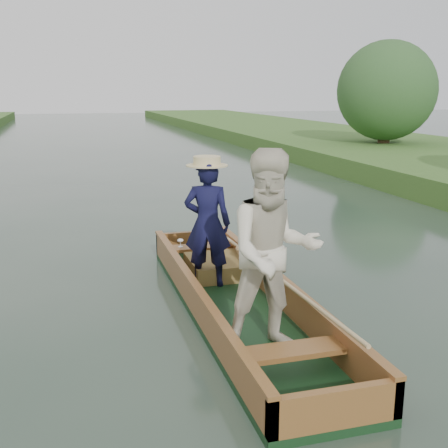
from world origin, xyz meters
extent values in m
plane|color=#283D30|center=(0.00, 0.00, 0.00)|extent=(120.00, 120.00, 0.00)
cylinder|color=#47331E|center=(9.80, 13.02, 1.06)|extent=(0.44, 0.44, 2.13)
sphere|color=#274D1F|center=(9.80, 13.02, 2.53)|extent=(3.65, 3.65, 3.65)
sphere|color=#274D1F|center=(10.40, 13.32, 2.13)|extent=(2.20, 2.20, 2.20)
cube|color=black|center=(0.00, 0.00, 0.04)|extent=(1.10, 5.00, 0.08)
cube|color=brown|center=(-0.51, 0.00, 0.24)|extent=(0.08, 5.00, 0.32)
cube|color=brown|center=(0.51, 0.00, 0.24)|extent=(0.08, 5.00, 0.32)
cube|color=brown|center=(0.00, 2.46, 0.24)|extent=(1.10, 0.08, 0.32)
cube|color=brown|center=(0.00, -2.46, 0.24)|extent=(1.10, 0.08, 0.32)
cube|color=brown|center=(-0.51, 0.00, 0.42)|extent=(0.10, 5.00, 0.04)
cube|color=brown|center=(0.51, 0.00, 0.42)|extent=(0.10, 5.00, 0.04)
cube|color=brown|center=(0.00, 1.90, 0.30)|extent=(0.94, 0.30, 0.05)
cube|color=brown|center=(0.00, -1.60, 0.30)|extent=(0.94, 0.30, 0.05)
imported|color=black|center=(-0.13, 0.90, 0.90)|extent=(0.70, 0.58, 1.63)
cylinder|color=beige|center=(-0.13, 0.90, 1.67)|extent=(0.52, 0.52, 0.12)
imported|color=beige|center=(0.01, -1.08, 1.06)|extent=(1.01, 0.82, 1.96)
cube|color=#92592F|center=(0.14, 1.26, 0.19)|extent=(0.85, 0.90, 0.22)
sphere|color=tan|center=(0.46, 1.16, 0.42)|extent=(0.23, 0.23, 0.23)
sphere|color=tan|center=(0.46, 1.15, 0.60)|extent=(0.17, 0.17, 0.17)
sphere|color=tan|center=(0.39, 1.15, 0.67)|extent=(0.06, 0.06, 0.06)
sphere|color=tan|center=(0.52, 1.15, 0.67)|extent=(0.06, 0.06, 0.06)
sphere|color=tan|center=(0.46, 1.08, 0.58)|extent=(0.07, 0.07, 0.07)
sphere|color=tan|center=(0.35, 1.14, 0.46)|extent=(0.08, 0.08, 0.08)
sphere|color=tan|center=(0.56, 1.14, 0.46)|extent=(0.08, 0.08, 0.08)
sphere|color=tan|center=(0.40, 1.13, 0.33)|extent=(0.09, 0.09, 0.09)
sphere|color=tan|center=(0.51, 1.13, 0.33)|extent=(0.09, 0.09, 0.09)
cylinder|color=silver|center=(-0.29, 1.90, 0.33)|extent=(0.07, 0.07, 0.01)
cylinder|color=silver|center=(-0.29, 1.90, 0.37)|extent=(0.01, 0.01, 0.08)
ellipsoid|color=silver|center=(-0.29, 1.90, 0.43)|extent=(0.09, 0.09, 0.05)
cylinder|color=tan|center=(0.43, 0.08, 0.46)|extent=(0.04, 4.47, 0.20)
camera|label=1|loc=(-1.83, -5.83, 2.55)|focal=45.00mm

